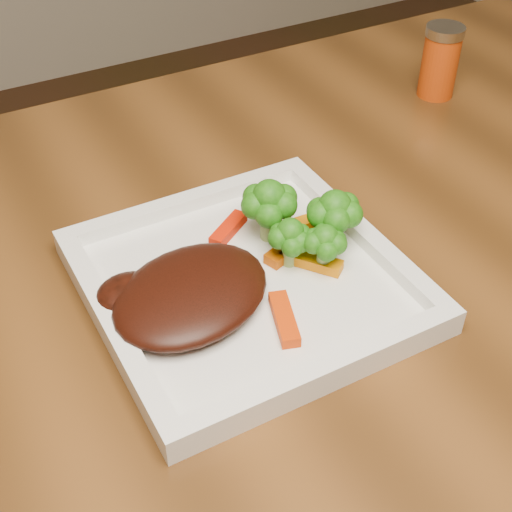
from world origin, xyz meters
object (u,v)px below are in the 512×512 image
dining_table (452,421)px  steak (191,294)px  plate (246,286)px  spice_shaker (440,62)px

dining_table → steak: (-0.37, 0.01, 0.40)m
steak → dining_table: bearing=-1.7°
dining_table → plate: (-0.31, 0.02, 0.38)m
steak → plate: bearing=6.7°
plate → steak: 0.06m
steak → spice_shaker: (0.45, 0.22, 0.02)m
dining_table → steak: steak is taller
steak → spice_shaker: bearing=26.0°
plate → spice_shaker: bearing=28.4°
plate → steak: bearing=-173.3°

